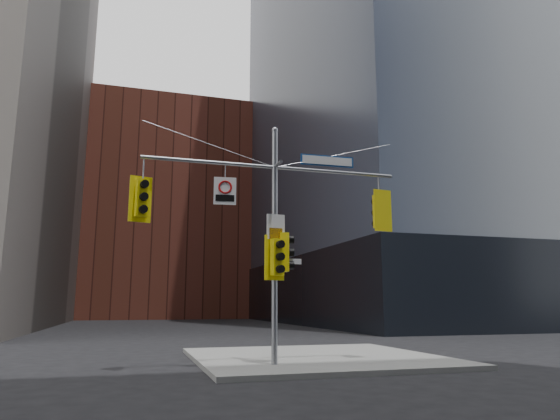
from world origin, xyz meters
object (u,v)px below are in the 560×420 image
traffic_light_pole_side (285,252)px  traffic_light_west_arm (142,198)px  signal_assembly (275,218)px  traffic_light_pole_front (277,257)px  street_sign_blade (327,161)px  regulatory_sign_arm (225,190)px  traffic_light_east_arm (380,211)px

traffic_light_pole_side → traffic_light_west_arm: bearing=94.3°
traffic_light_pole_side → signal_assembly: bearing=95.0°
traffic_light_pole_side → traffic_light_pole_front: size_ratio=0.87×
signal_assembly → street_sign_blade: (1.74, 0.00, 1.93)m
street_sign_blade → regulatory_sign_arm: street_sign_blade is taller
signal_assembly → regulatory_sign_arm: signal_assembly is taller
traffic_light_west_arm → traffic_light_pole_front: size_ratio=1.00×
traffic_light_west_arm → traffic_light_pole_front: (3.90, -0.28, -1.60)m
traffic_light_west_arm → street_sign_blade: 5.85m
traffic_light_pole_front → regulatory_sign_arm: 2.51m
signal_assembly → traffic_light_west_arm: 3.92m
traffic_light_east_arm → street_sign_blade: 2.36m
traffic_light_west_arm → traffic_light_pole_side: size_ratio=1.15×
regulatory_sign_arm → street_sign_blade: bearing=6.5°
traffic_light_pole_side → street_sign_blade: (1.41, -0.00, 2.97)m
traffic_light_west_arm → street_sign_blade: street_sign_blade is taller
street_sign_blade → regulatory_sign_arm: 3.49m
traffic_light_east_arm → regulatory_sign_arm: size_ratio=1.63×
street_sign_blade → traffic_light_pole_front: bearing=-169.5°
traffic_light_pole_side → regulatory_sign_arm: (-1.87, -0.02, 1.80)m
signal_assembly → traffic_light_east_arm: signal_assembly is taller
traffic_light_west_arm → traffic_light_east_arm: (7.43, -0.01, 0.00)m
signal_assembly → traffic_light_pole_front: signal_assembly is taller
traffic_light_pole_side → street_sign_blade: bearing=-85.6°
traffic_light_pole_side → street_sign_blade: size_ratio=0.65×
signal_assembly → traffic_light_pole_front: size_ratio=6.02×
regulatory_sign_arm → signal_assembly: bearing=6.8°
street_sign_blade → regulatory_sign_arm: (-3.28, -0.02, -1.17)m
traffic_light_west_arm → regulatory_sign_arm: (2.36, -0.03, 0.38)m
traffic_light_west_arm → regulatory_sign_arm: regulatory_sign_arm is taller
traffic_light_west_arm → street_sign_blade: bearing=-13.8°
traffic_light_east_arm → traffic_light_pole_front: size_ratio=1.02×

